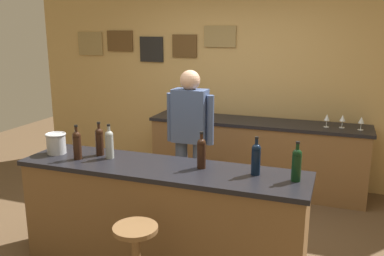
{
  "coord_description": "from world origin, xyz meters",
  "views": [
    {
      "loc": [
        1.35,
        -3.35,
        2.03
      ],
      "look_at": [
        -0.03,
        0.45,
        1.05
      ],
      "focal_mm": 38.44,
      "sensor_mm": 36.0,
      "label": 1
    }
  ],
  "objects_px": {
    "ice_bucket": "(56,143)",
    "wine_glass_d": "(361,121)",
    "bar_stool": "(136,255)",
    "wine_bottle_e": "(256,158)",
    "wine_glass_a": "(209,108)",
    "wine_glass_c": "(343,119)",
    "bartender": "(190,135)",
    "wine_bottle_c": "(109,143)",
    "wine_bottle_a": "(77,144)",
    "wine_bottle_f": "(297,164)",
    "wine_glass_b": "(327,118)",
    "coffee_mug": "(179,113)",
    "wine_bottle_b": "(99,140)",
    "wine_bottle_d": "(201,152)"
  },
  "relations": [
    {
      "from": "wine_bottle_d",
      "to": "wine_bottle_b",
      "type": "bearing_deg",
      "value": 178.69
    },
    {
      "from": "wine_bottle_f",
      "to": "bartender",
      "type": "bearing_deg",
      "value": 141.33
    },
    {
      "from": "wine_bottle_a",
      "to": "wine_bottle_f",
      "type": "bearing_deg",
      "value": 3.5
    },
    {
      "from": "wine_bottle_b",
      "to": "bartender",
      "type": "bearing_deg",
      "value": 59.49
    },
    {
      "from": "wine_bottle_b",
      "to": "wine_bottle_e",
      "type": "bearing_deg",
      "value": -0.95
    },
    {
      "from": "wine_bottle_f",
      "to": "ice_bucket",
      "type": "distance_m",
      "value": 2.13
    },
    {
      "from": "bar_stool",
      "to": "wine_glass_a",
      "type": "xyz_separation_m",
      "value": [
        -0.33,
        2.74,
        0.55
      ]
    },
    {
      "from": "ice_bucket",
      "to": "wine_glass_d",
      "type": "relative_size",
      "value": 1.21
    },
    {
      "from": "bar_stool",
      "to": "wine_bottle_e",
      "type": "bearing_deg",
      "value": 44.23
    },
    {
      "from": "wine_bottle_d",
      "to": "wine_glass_b",
      "type": "bearing_deg",
      "value": 65.18
    },
    {
      "from": "wine_glass_a",
      "to": "bartender",
      "type": "bearing_deg",
      "value": -82.48
    },
    {
      "from": "bar_stool",
      "to": "wine_glass_c",
      "type": "relative_size",
      "value": 4.39
    },
    {
      "from": "wine_bottle_f",
      "to": "wine_glass_c",
      "type": "relative_size",
      "value": 1.97
    },
    {
      "from": "ice_bucket",
      "to": "wine_glass_a",
      "type": "relative_size",
      "value": 1.21
    },
    {
      "from": "bar_stool",
      "to": "wine_bottle_e",
      "type": "xyz_separation_m",
      "value": [
        0.7,
        0.68,
        0.6
      ]
    },
    {
      "from": "wine_bottle_e",
      "to": "ice_bucket",
      "type": "height_order",
      "value": "wine_bottle_e"
    },
    {
      "from": "wine_glass_b",
      "to": "coffee_mug",
      "type": "distance_m",
      "value": 1.86
    },
    {
      "from": "wine_glass_b",
      "to": "wine_bottle_d",
      "type": "bearing_deg",
      "value": -114.82
    },
    {
      "from": "bartender",
      "to": "wine_glass_c",
      "type": "xyz_separation_m",
      "value": [
        1.51,
        1.04,
        0.07
      ]
    },
    {
      "from": "bar_stool",
      "to": "wine_bottle_a",
      "type": "relative_size",
      "value": 2.22
    },
    {
      "from": "wine_bottle_a",
      "to": "wine_glass_c",
      "type": "bearing_deg",
      "value": 44.37
    },
    {
      "from": "wine_bottle_a",
      "to": "wine_glass_d",
      "type": "relative_size",
      "value": 1.97
    },
    {
      "from": "wine_bottle_d",
      "to": "wine_glass_b",
      "type": "height_order",
      "value": "wine_bottle_d"
    },
    {
      "from": "bar_stool",
      "to": "coffee_mug",
      "type": "distance_m",
      "value": 2.73
    },
    {
      "from": "wine_glass_a",
      "to": "wine_glass_c",
      "type": "relative_size",
      "value": 1.0
    },
    {
      "from": "wine_glass_a",
      "to": "wine_glass_b",
      "type": "distance_m",
      "value": 1.49
    },
    {
      "from": "bar_stool",
      "to": "coffee_mug",
      "type": "bearing_deg",
      "value": 105.25
    },
    {
      "from": "wine_bottle_a",
      "to": "wine_bottle_b",
      "type": "distance_m",
      "value": 0.21
    },
    {
      "from": "wine_glass_c",
      "to": "wine_glass_d",
      "type": "xyz_separation_m",
      "value": [
        0.2,
        -0.04,
        0.0
      ]
    },
    {
      "from": "wine_bottle_a",
      "to": "wine_glass_c",
      "type": "height_order",
      "value": "wine_bottle_a"
    },
    {
      "from": "wine_bottle_a",
      "to": "coffee_mug",
      "type": "distance_m",
      "value": 2.06
    },
    {
      "from": "wine_glass_c",
      "to": "coffee_mug",
      "type": "xyz_separation_m",
      "value": [
        -2.03,
        -0.06,
        -0.06
      ]
    },
    {
      "from": "wine_bottle_e",
      "to": "wine_bottle_f",
      "type": "height_order",
      "value": "same"
    },
    {
      "from": "bartender",
      "to": "wine_bottle_c",
      "type": "relative_size",
      "value": 5.29
    },
    {
      "from": "wine_bottle_e",
      "to": "wine_glass_a",
      "type": "distance_m",
      "value": 2.3
    },
    {
      "from": "wine_bottle_c",
      "to": "wine_glass_a",
      "type": "relative_size",
      "value": 1.97
    },
    {
      "from": "wine_bottle_f",
      "to": "wine_glass_d",
      "type": "height_order",
      "value": "wine_bottle_f"
    },
    {
      "from": "wine_bottle_b",
      "to": "wine_bottle_c",
      "type": "xyz_separation_m",
      "value": [
        0.13,
        -0.05,
        0.0
      ]
    },
    {
      "from": "bar_stool",
      "to": "wine_glass_c",
      "type": "bearing_deg",
      "value": 63.43
    },
    {
      "from": "wine_bottle_b",
      "to": "wine_glass_d",
      "type": "bearing_deg",
      "value": 40.26
    },
    {
      "from": "wine_bottle_a",
      "to": "wine_bottle_c",
      "type": "distance_m",
      "value": 0.28
    },
    {
      "from": "wine_bottle_b",
      "to": "wine_glass_b",
      "type": "height_order",
      "value": "wine_bottle_b"
    },
    {
      "from": "wine_bottle_f",
      "to": "wine_glass_c",
      "type": "xyz_separation_m",
      "value": [
        0.31,
        2.0,
        -0.05
      ]
    },
    {
      "from": "wine_bottle_f",
      "to": "wine_glass_d",
      "type": "xyz_separation_m",
      "value": [
        0.51,
        1.96,
        -0.05
      ]
    },
    {
      "from": "wine_bottle_a",
      "to": "wine_glass_b",
      "type": "xyz_separation_m",
      "value": [
        1.99,
        2.09,
        -0.05
      ]
    },
    {
      "from": "wine_bottle_c",
      "to": "wine_glass_c",
      "type": "bearing_deg",
      "value": 46.15
    },
    {
      "from": "coffee_mug",
      "to": "wine_glass_a",
      "type": "bearing_deg",
      "value": 21.35
    },
    {
      "from": "wine_bottle_f",
      "to": "wine_glass_d",
      "type": "bearing_deg",
      "value": 75.27
    },
    {
      "from": "wine_bottle_c",
      "to": "wine_bottle_e",
      "type": "distance_m",
      "value": 1.29
    },
    {
      "from": "wine_bottle_d",
      "to": "wine_glass_d",
      "type": "relative_size",
      "value": 1.97
    }
  ]
}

